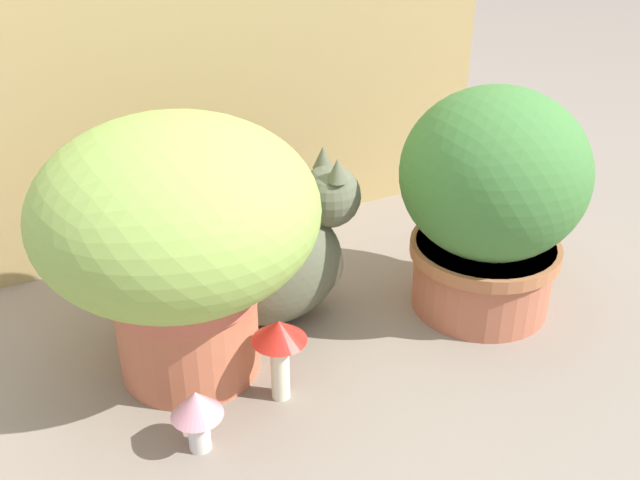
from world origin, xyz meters
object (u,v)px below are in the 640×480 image
mushroom_ornament_red (279,341)px  mushroom_ornament_pink (197,410)px  leafy_planter (491,198)px  cat (280,258)px  grass_planter (178,230)px

mushroom_ornament_red → mushroom_ornament_pink: bearing=-162.6°
mushroom_ornament_red → leafy_planter: bearing=8.3°
leafy_planter → cat: size_ratio=1.11×
mushroom_ornament_red → grass_planter: bearing=126.1°
cat → mushroom_ornament_pink: bearing=-134.7°
leafy_planter → cat: bearing=158.2°
leafy_planter → mushroom_ornament_red: leafy_planter is taller
mushroom_ornament_pink → cat: bearing=45.3°
leafy_planter → mushroom_ornament_pink: 0.62m
mushroom_ornament_red → mushroom_ornament_pink: size_ratio=1.40×
grass_planter → leafy_planter: 0.54m
cat → leafy_planter: bearing=-21.8°
cat → mushroom_ornament_red: bearing=-115.5°
cat → grass_planter: bearing=-161.7°
leafy_planter → cat: (-0.34, 0.14, -0.10)m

